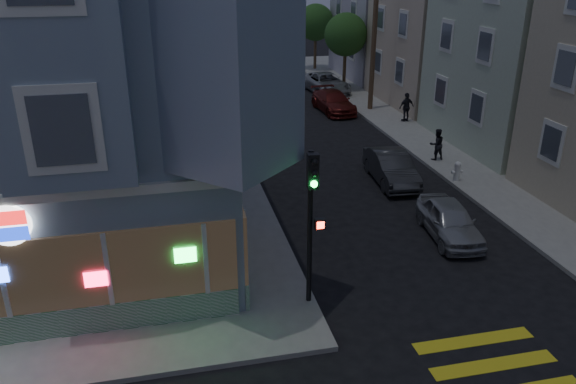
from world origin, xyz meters
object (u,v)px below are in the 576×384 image
object	(u,v)px
utility_pole	(374,33)
parked_car_c	(333,102)
street_tree_far	(316,23)
parked_car_b	(391,168)
parked_car_a	(450,220)
fire_hydrant	(457,171)
street_tree_near	(346,35)
pedestrian_a	(437,144)
traffic_signal	(312,204)
pedestrian_b	(406,107)
parked_car_d	(326,83)

from	to	relation	value
utility_pole	parked_car_c	bearing A→B (deg)	172.97
street_tree_far	parked_car_b	xyz separation A→B (m)	(-3.60, -25.67, -3.26)
parked_car_a	parked_car_b	xyz separation A→B (m)	(0.00, 5.25, 0.04)
utility_pole	parked_car_a	size ratio (longest dim) A/B	2.45
street_tree_far	fire_hydrant	world-z (taller)	street_tree_far
utility_pole	street_tree_near	distance (m)	6.06
street_tree_near	pedestrian_a	world-z (taller)	street_tree_near
parked_car_c	traffic_signal	size ratio (longest dim) A/B	1.01
parked_car_c	fire_hydrant	world-z (taller)	parked_car_c
fire_hydrant	parked_car_b	bearing A→B (deg)	163.83
street_tree_far	pedestrian_b	bearing A→B (deg)	-87.34
parked_car_b	parked_car_c	bearing A→B (deg)	88.97
parked_car_a	traffic_signal	distance (m)	7.00
pedestrian_b	street_tree_far	bearing A→B (deg)	-100.52
utility_pole	street_tree_far	distance (m)	14.03
pedestrian_b	parked_car_b	xyz separation A→B (m)	(-4.40, -8.46, -0.31)
pedestrian_a	traffic_signal	size ratio (longest dim) A/B	0.34
parked_car_a	parked_car_c	xyz separation A→B (m)	(1.06, 17.21, 0.02)
street_tree_near	pedestrian_b	bearing A→B (deg)	-85.03
parked_car_c	parked_car_d	size ratio (longest dim) A/B	0.89
parked_car_a	parked_car_c	bearing A→B (deg)	93.29
pedestrian_a	traffic_signal	bearing A→B (deg)	44.19
parked_car_c	parked_car_d	xyz separation A→B (m)	(1.04, 5.20, 0.05)
street_tree_far	parked_car_c	distance (m)	14.33
utility_pole	pedestrian_a	xyz separation A→B (m)	(-0.35, -9.76, -3.90)
pedestrian_b	parked_car_d	bearing A→B (deg)	-88.37
pedestrian_a	fire_hydrant	world-z (taller)	pedestrian_a
street_tree_near	parked_car_c	world-z (taller)	street_tree_near
pedestrian_a	pedestrian_b	xyz separation A→B (m)	(1.35, 6.55, 0.09)
pedestrian_a	parked_car_a	bearing A→B (deg)	62.00
street_tree_near	parked_car_c	xyz separation A→B (m)	(-2.54, -5.71, -3.29)
fire_hydrant	parked_car_c	bearing A→B (deg)	97.34
utility_pole	street_tree_far	xyz separation A→B (m)	(0.20, 14.00, -0.86)
parked_car_b	traffic_signal	bearing A→B (deg)	-120.83
parked_car_d	traffic_signal	size ratio (longest dim) A/B	1.13
traffic_signal	street_tree_near	bearing A→B (deg)	73.62
utility_pole	street_tree_far	bearing A→B (deg)	89.18
parked_car_b	fire_hydrant	bearing A→B (deg)	-12.14
street_tree_near	parked_car_c	size ratio (longest dim) A/B	1.19
utility_pole	traffic_signal	xyz separation A→B (m)	(-9.18, -19.97, -1.65)
pedestrian_a	fire_hydrant	distance (m)	2.73
parked_car_b	traffic_signal	world-z (taller)	traffic_signal
utility_pole	pedestrian_b	bearing A→B (deg)	-72.69
pedestrian_a	traffic_signal	distance (m)	13.68
utility_pole	parked_car_a	world-z (taller)	utility_pole
utility_pole	fire_hydrant	xyz separation A→B (m)	(-0.70, -12.45, -4.20)
street_tree_far	pedestrian_a	distance (m)	23.96
pedestrian_b	parked_car_a	world-z (taller)	pedestrian_b
parked_car_a	parked_car_c	distance (m)	17.24
pedestrian_b	fire_hydrant	size ratio (longest dim) A/B	1.95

